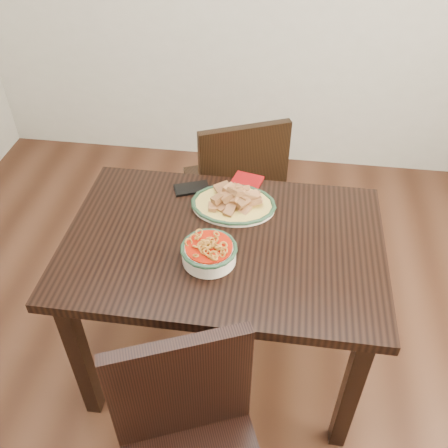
# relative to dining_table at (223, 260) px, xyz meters

# --- Properties ---
(floor) EXTENTS (3.50, 3.50, 0.00)m
(floor) POSITION_rel_dining_table_xyz_m (-0.04, -0.06, -0.65)
(floor) COLOR #351C11
(floor) RESTS_ON ground
(dining_table) EXTENTS (1.17, 0.78, 0.75)m
(dining_table) POSITION_rel_dining_table_xyz_m (0.00, 0.00, 0.00)
(dining_table) COLOR black
(dining_table) RESTS_ON ground
(chair_far) EXTENTS (0.55, 0.55, 0.89)m
(chair_far) POSITION_rel_dining_table_xyz_m (-0.03, 0.67, -0.15)
(chair_far) COLOR black
(chair_far) RESTS_ON ground
(fish_plate) EXTENTS (0.33, 0.25, 0.11)m
(fish_plate) POSITION_rel_dining_table_xyz_m (0.01, 0.19, 0.15)
(fish_plate) COLOR #F1E6CB
(fish_plate) RESTS_ON dining_table
(noodle_bowl) EXTENTS (0.20, 0.20, 0.08)m
(noodle_bowl) POSITION_rel_dining_table_xyz_m (-0.03, -0.11, 0.15)
(noodle_bowl) COLOR #EEE0C8
(noodle_bowl) RESTS_ON dining_table
(smartphone) EXTENTS (0.16, 0.12, 0.01)m
(smartphone) POSITION_rel_dining_table_xyz_m (-0.17, 0.28, 0.11)
(smartphone) COLOR black
(smartphone) RESTS_ON dining_table
(napkin) EXTENTS (0.14, 0.12, 0.01)m
(napkin) POSITION_rel_dining_table_xyz_m (0.05, 0.36, 0.11)
(napkin) COLOR maroon
(napkin) RESTS_ON dining_table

